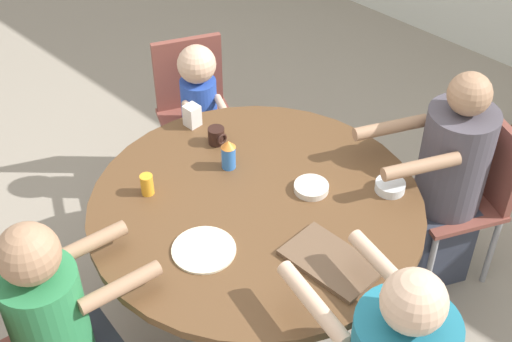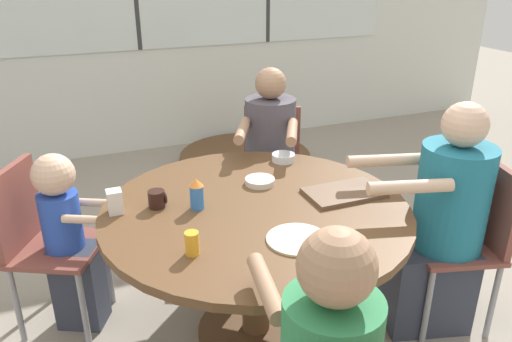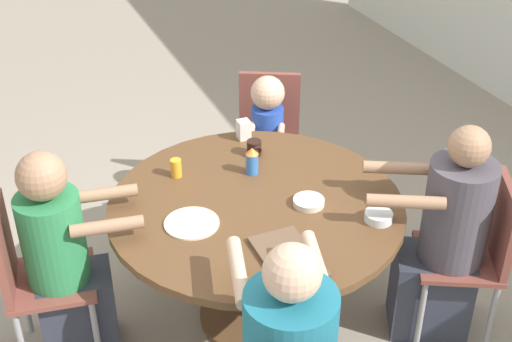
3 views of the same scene
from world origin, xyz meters
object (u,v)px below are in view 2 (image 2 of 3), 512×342
object	(u,v)px
chair_for_man_blue_shirt	(271,160)
bowl_white_shallow	(283,157)
milk_carton_small	(115,202)
person_woman_green_shirt	(439,232)
person_man_blue_shirt	(269,169)
folded_table_stack	(245,158)
chair_for_woman_green_shirt	(471,231)
coffee_mug	(157,199)
sippy_cup	(197,194)
bowl_cereal	(260,181)
chair_for_toddler	(38,233)
person_toddler	(69,244)
juice_glass	(192,243)

from	to	relation	value
chair_for_man_blue_shirt	bowl_white_shallow	xyz separation A→B (m)	(-0.14, -0.50, 0.22)
milk_carton_small	bowl_white_shallow	bearing A→B (deg)	16.29
person_woman_green_shirt	person_man_blue_shirt	bearing A→B (deg)	39.01
person_woman_green_shirt	folded_table_stack	xyz separation A→B (m)	(-0.11, 2.45, -0.49)
person_woman_green_shirt	milk_carton_small	bearing A→B (deg)	89.48
chair_for_woman_green_shirt	person_man_blue_shirt	distance (m)	1.27
coffee_mug	sippy_cup	bearing A→B (deg)	-26.43
sippy_cup	folded_table_stack	world-z (taller)	sippy_cup
chair_for_woman_green_shirt	bowl_cereal	size ratio (longest dim) A/B	5.81
coffee_mug	folded_table_stack	world-z (taller)	coffee_mug
milk_carton_small	bowl_cereal	bearing A→B (deg)	3.37
person_woman_green_shirt	bowl_cereal	xyz separation A→B (m)	(-0.77, 0.47, 0.21)
chair_for_toddler	folded_table_stack	world-z (taller)	chair_for_toddler
sippy_cup	chair_for_man_blue_shirt	bearing A→B (deg)	49.31
sippy_cup	bowl_cereal	size ratio (longest dim) A/B	0.97
person_man_blue_shirt	sippy_cup	distance (m)	1.04
person_woman_green_shirt	bowl_cereal	bearing A→B (deg)	74.09
person_woman_green_shirt	bowl_white_shallow	bearing A→B (deg)	52.23
sippy_cup	person_woman_green_shirt	bearing A→B (deg)	-16.27
person_toddler	bowl_cereal	distance (m)	1.00
chair_for_woman_green_shirt	chair_for_toddler	distance (m)	2.17
chair_for_man_blue_shirt	chair_for_toddler	distance (m)	1.54
coffee_mug	bowl_white_shallow	size ratio (longest dim) A/B	0.64
juice_glass	folded_table_stack	size ratio (longest dim) A/B	0.08
chair_for_toddler	juice_glass	size ratio (longest dim) A/B	9.18
person_toddler	bowl_cereal	bearing A→B (deg)	105.19
chair_for_toddler	milk_carton_small	world-z (taller)	chair_for_toddler
sippy_cup	folded_table_stack	bearing A→B (deg)	63.94
person_woman_green_shirt	person_man_blue_shirt	size ratio (longest dim) A/B	1.01
chair_for_toddler	juice_glass	xyz separation A→B (m)	(0.59, -0.78, 0.25)
folded_table_stack	milk_carton_small	bearing A→B (deg)	-124.53
folded_table_stack	chair_for_toddler	bearing A→B (deg)	-135.71
coffee_mug	juice_glass	bearing A→B (deg)	-84.56
sippy_cup	bowl_white_shallow	size ratio (longest dim) A/B	1.13
juice_glass	milk_carton_small	world-z (taller)	milk_carton_small
milk_carton_small	bowl_cereal	distance (m)	0.72
chair_for_woman_green_shirt	person_man_blue_shirt	world-z (taller)	person_man_blue_shirt
person_toddler	folded_table_stack	xyz separation A→B (m)	(1.61, 1.77, -0.43)
chair_for_toddler	milk_carton_small	distance (m)	0.54
person_toddler	bowl_cereal	xyz separation A→B (m)	(0.95, -0.20, 0.27)
sippy_cup	juice_glass	xyz separation A→B (m)	(-0.12, -0.37, -0.03)
chair_for_woman_green_shirt	juice_glass	world-z (taller)	chair_for_woman_green_shirt
person_man_blue_shirt	person_toddler	bearing A→B (deg)	44.73
person_man_blue_shirt	sippy_cup	bearing A→B (deg)	74.50
person_woman_green_shirt	bowl_cereal	distance (m)	0.93
person_woman_green_shirt	coffee_mug	xyz separation A→B (m)	(-1.31, 0.42, 0.24)
chair_for_toddler	sippy_cup	size ratio (longest dim) A/B	5.97
juice_glass	chair_for_toddler	bearing A→B (deg)	127.23
person_man_blue_shirt	chair_for_woman_green_shirt	bearing A→B (deg)	146.70
bowl_white_shallow	chair_for_woman_green_shirt	bearing A→B (deg)	-47.58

